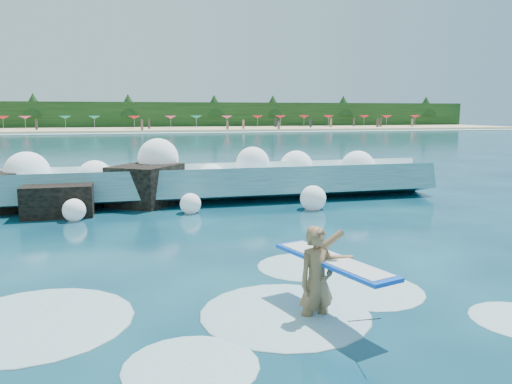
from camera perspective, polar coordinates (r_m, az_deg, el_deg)
ground at (r=10.49m, az=-5.21°, el=-8.52°), size 200.00×200.00×0.00m
beach at (r=87.93m, az=-13.77°, el=6.95°), size 140.00×20.00×0.40m
wet_band at (r=76.94m, az=-13.60°, el=6.56°), size 140.00×5.00×0.08m
treeline at (r=97.88m, az=-13.94°, el=8.49°), size 140.00×4.00×5.00m
breaking_wave at (r=18.17m, az=-8.97°, el=0.81°), size 19.09×2.93×1.65m
rock_cluster at (r=17.48m, az=-22.51°, el=-0.34°), size 8.81×3.46×1.60m
surfer_with_board at (r=7.87m, az=7.40°, el=-9.65°), size 1.24×2.94×1.76m
wave_spray at (r=17.97m, az=-8.31°, el=2.35°), size 15.00×4.36×2.31m
surf_foam at (r=8.29m, az=-4.54°, el=-13.39°), size 9.48×5.37×0.15m
beach_umbrellas at (r=89.91m, az=-14.05°, el=8.29°), size 113.20×6.22×0.50m
beachgoers at (r=83.61m, az=-12.12°, el=7.50°), size 104.33×13.39×1.94m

